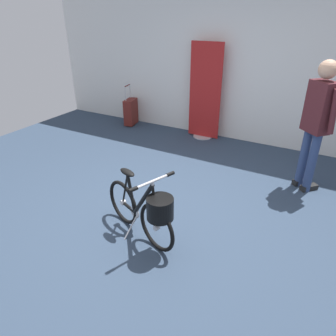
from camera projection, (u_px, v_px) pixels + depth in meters
The scene contains 6 objects.
ground_plane at pixel (162, 215), 3.69m from camera, with size 8.05×8.05×0.00m, color #2D3D51.
back_wall at pixel (245, 55), 5.22m from camera, with size 8.05×0.10×2.99m, color white.
floor_banner_stand at pixel (205, 97), 5.61m from camera, with size 0.60×0.36×1.71m.
folding_bike_foreground at pixel (146, 210), 3.13m from camera, with size 1.06×0.55×0.79m.
visitor_near_wall at pixel (317, 120), 3.83m from camera, with size 0.41×0.40×1.69m.
rolling_suitcase at pixel (131, 112), 6.46m from camera, with size 0.25×0.39×0.83m.
Camera 1 is at (1.53, -2.61, 2.19)m, focal length 33.09 mm.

